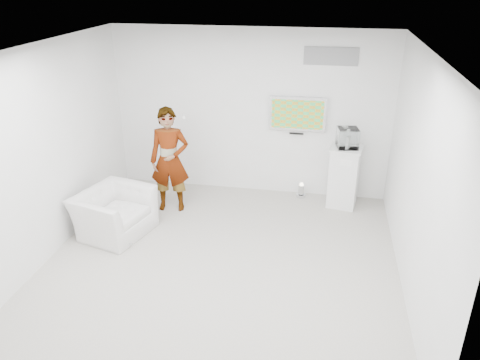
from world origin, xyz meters
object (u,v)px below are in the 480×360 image
(tv, at_px, (298,114))
(person, at_px, (170,160))
(armchair, at_px, (114,213))
(pedestal, at_px, (344,177))
(floor_uplight, at_px, (301,190))

(tv, height_order, person, tv)
(person, xyz_separation_m, armchair, (-0.63, -0.98, -0.55))
(tv, xyz_separation_m, pedestal, (0.88, -0.30, -1.00))
(person, distance_m, pedestal, 3.04)
(person, bearing_deg, armchair, -132.18)
(tv, distance_m, pedestal, 1.37)
(tv, bearing_deg, pedestal, -19.10)
(person, bearing_deg, floor_uplight, 11.76)
(pedestal, xyz_separation_m, floor_uplight, (-0.73, 0.17, -0.41))
(tv, bearing_deg, person, -154.40)
(pedestal, relative_size, floor_uplight, 4.02)
(tv, xyz_separation_m, armchair, (-2.69, -1.96, -1.19))
(tv, relative_size, pedestal, 0.91)
(armchair, height_order, pedestal, pedestal)
(person, distance_m, floor_uplight, 2.49)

